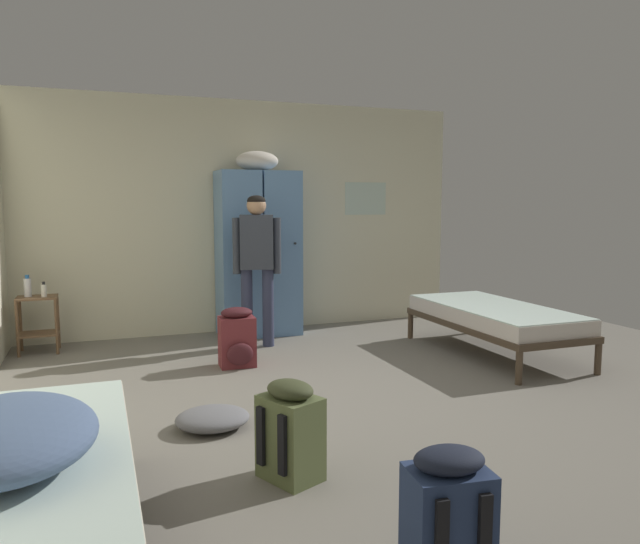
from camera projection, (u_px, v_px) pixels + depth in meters
The scene contains 14 objects.
ground_plane at pixel (332, 398), 4.66m from camera, with size 8.65×8.65×0.00m, color slate.
room_backdrop at pixel (139, 222), 5.31m from camera, with size 5.21×5.47×2.67m.
locker_bank at pixel (258, 250), 6.82m from camera, with size 0.90×0.55×2.07m.
shelf_unit at pixel (38, 319), 6.03m from camera, with size 0.38×0.30×0.57m.
bed_left_front at pixel (20, 477), 2.47m from camera, with size 0.90×1.90×0.49m.
bed_right at pixel (494, 316), 5.95m from camera, with size 0.90×1.90×0.49m.
bedding_heap at pixel (7, 437), 2.30m from camera, with size 0.67×0.82×0.25m.
person_traveler at pixel (257, 256), 6.23m from camera, with size 0.48×0.28×1.58m.
water_bottle at pixel (28, 287), 5.98m from camera, with size 0.07×0.07×0.22m.
lotion_bottle at pixel (44, 290), 5.98m from camera, with size 0.05×0.05×0.15m.
backpack_olive at pixel (292, 432), 3.28m from camera, with size 0.40×0.39×0.55m.
backpack_navy at pixel (447, 517), 2.39m from camera, with size 0.35×0.36×0.55m.
backpack_maroon at pixel (237, 339), 5.52m from camera, with size 0.33×0.35×0.55m.
clothes_pile_grey at pixel (213, 418), 4.02m from camera, with size 0.50×0.43×0.13m.
Camera 1 is at (-1.66, -4.20, 1.50)m, focal length 33.86 mm.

